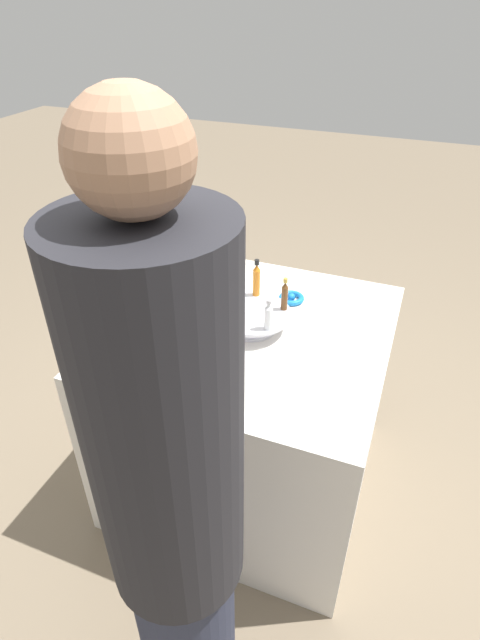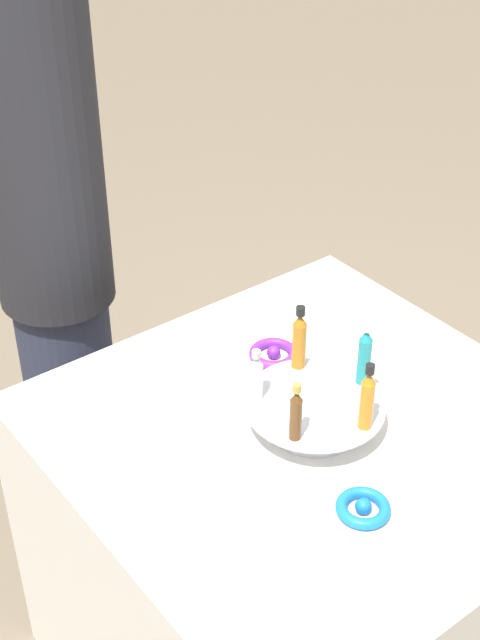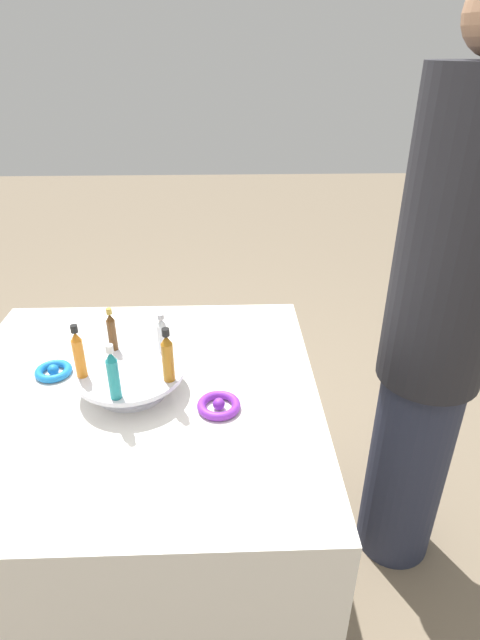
{
  "view_description": "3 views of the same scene",
  "coord_description": "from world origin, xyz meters",
  "px_view_note": "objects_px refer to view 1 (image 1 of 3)",
  "views": [
    {
      "loc": [
        0.48,
        -1.36,
        1.79
      ],
      "look_at": [
        0.03,
        -0.19,
        0.93
      ],
      "focal_mm": 28.0,
      "sensor_mm": 36.0,
      "label": 1
    },
    {
      "loc": [
        0.92,
        0.96,
        1.93
      ],
      "look_at": [
        0.03,
        -0.2,
        0.93
      ],
      "focal_mm": 50.0,
      "sensor_mm": 36.0,
      "label": 2
    },
    {
      "loc": [
        -1.04,
        -0.24,
        1.55
      ],
      "look_at": [
        0.04,
        -0.28,
        0.95
      ],
      "focal_mm": 28.0,
      "sensor_mm": 36.0,
      "label": 3
    }
  ],
  "objects_px": {
    "ribbon_bow_purple": "(204,356)",
    "ribbon_bow_blue": "(291,298)",
    "bottle_clear": "(268,316)",
    "bottle_amber": "(228,308)",
    "person_figure": "(175,519)",
    "bottle_orange": "(256,279)",
    "bottle_brown": "(285,295)",
    "bottle_teal": "(223,288)",
    "display_stand": "(252,317)"
  },
  "relations": [
    {
      "from": "display_stand",
      "to": "bottle_amber",
      "type": "height_order",
      "value": "bottle_amber"
    },
    {
      "from": "bottle_clear",
      "to": "bottle_teal",
      "type": "bearing_deg",
      "value": 155.87
    },
    {
      "from": "bottle_brown",
      "to": "bottle_amber",
      "type": "xyz_separation_m",
      "value": [
        -0.14,
        -0.16,
        0.01
      ]
    },
    {
      "from": "bottle_brown",
      "to": "person_figure",
      "type": "bearing_deg",
      "value": -88.03
    },
    {
      "from": "bottle_clear",
      "to": "person_figure",
      "type": "distance_m",
      "value": 0.75
    },
    {
      "from": "bottle_brown",
      "to": "bottle_teal",
      "type": "distance_m",
      "value": 0.22
    },
    {
      "from": "person_figure",
      "to": "bottle_orange",
      "type": "bearing_deg",
      "value": 0.36
    },
    {
      "from": "bottle_brown",
      "to": "bottle_teal",
      "type": "xyz_separation_m",
      "value": [
        -0.21,
        -0.04,
        0.01
      ]
    },
    {
      "from": "ribbon_bow_purple",
      "to": "bottle_amber",
      "type": "bearing_deg",
      "value": 73.8
    },
    {
      "from": "bottle_clear",
      "to": "bottle_amber",
      "type": "relative_size",
      "value": 0.78
    },
    {
      "from": "bottle_orange",
      "to": "bottle_amber",
      "type": "relative_size",
      "value": 1.0
    },
    {
      "from": "display_stand",
      "to": "ribbon_bow_purple",
      "type": "relative_size",
      "value": 2.56
    },
    {
      "from": "display_stand",
      "to": "ribbon_bow_blue",
      "type": "height_order",
      "value": "display_stand"
    },
    {
      "from": "bottle_clear",
      "to": "bottle_teal",
      "type": "distance_m",
      "value": 0.22
    },
    {
      "from": "bottle_clear",
      "to": "person_figure",
      "type": "xyz_separation_m",
      "value": [
        0.04,
        -0.75,
        -0.04
      ]
    },
    {
      "from": "display_stand",
      "to": "bottle_orange",
      "type": "relative_size",
      "value": 1.92
    },
    {
      "from": "bottle_amber",
      "to": "ribbon_bow_purple",
      "type": "xyz_separation_m",
      "value": [
        -0.03,
        -0.12,
        -0.12
      ]
    },
    {
      "from": "bottle_clear",
      "to": "person_figure",
      "type": "relative_size",
      "value": 0.07
    },
    {
      "from": "bottle_brown",
      "to": "ribbon_bow_blue",
      "type": "xyz_separation_m",
      "value": [
        -0.02,
        0.17,
        -0.11
      ]
    },
    {
      "from": "bottle_clear",
      "to": "bottle_brown",
      "type": "bearing_deg",
      "value": 83.87
    },
    {
      "from": "ribbon_bow_purple",
      "to": "person_figure",
      "type": "height_order",
      "value": "person_figure"
    },
    {
      "from": "ribbon_bow_blue",
      "to": "bottle_clear",
      "type": "bearing_deg",
      "value": -89.36
    },
    {
      "from": "ribbon_bow_blue",
      "to": "person_figure",
      "type": "xyz_separation_m",
      "value": [
        0.05,
        -1.05,
        0.07
      ]
    },
    {
      "from": "bottle_amber",
      "to": "person_figure",
      "type": "relative_size",
      "value": 0.08
    },
    {
      "from": "bottle_brown",
      "to": "ribbon_bow_purple",
      "type": "relative_size",
      "value": 1.15
    },
    {
      "from": "bottle_brown",
      "to": "ribbon_bow_purple",
      "type": "bearing_deg",
      "value": -122.76
    },
    {
      "from": "bottle_brown",
      "to": "bottle_amber",
      "type": "bearing_deg",
      "value": -132.13
    },
    {
      "from": "bottle_brown",
      "to": "bottle_teal",
      "type": "bearing_deg",
      "value": -168.13
    },
    {
      "from": "bottle_brown",
      "to": "ribbon_bow_blue",
      "type": "height_order",
      "value": "bottle_brown"
    },
    {
      "from": "bottle_clear",
      "to": "bottle_teal",
      "type": "xyz_separation_m",
      "value": [
        -0.2,
        0.09,
        0.01
      ]
    },
    {
      "from": "person_figure",
      "to": "bottle_brown",
      "type": "bearing_deg",
      "value": -6.92
    },
    {
      "from": "display_stand",
      "to": "bottle_teal",
      "type": "distance_m",
      "value": 0.14
    },
    {
      "from": "bottle_clear",
      "to": "bottle_orange",
      "type": "relative_size",
      "value": 0.78
    },
    {
      "from": "ribbon_bow_purple",
      "to": "ribbon_bow_blue",
      "type": "bearing_deg",
      "value": 70.0
    },
    {
      "from": "bottle_teal",
      "to": "bottle_amber",
      "type": "bearing_deg",
      "value": -60.13
    },
    {
      "from": "bottle_orange",
      "to": "ribbon_bow_purple",
      "type": "distance_m",
      "value": 0.36
    },
    {
      "from": "display_stand",
      "to": "bottle_clear",
      "type": "distance_m",
      "value": 0.14
    },
    {
      "from": "bottle_amber",
      "to": "ribbon_bow_blue",
      "type": "distance_m",
      "value": 0.37
    },
    {
      "from": "display_stand",
      "to": "ribbon_bow_blue",
      "type": "bearing_deg",
      "value": 70.0
    },
    {
      "from": "display_stand",
      "to": "bottle_amber",
      "type": "relative_size",
      "value": 1.93
    },
    {
      "from": "ribbon_bow_purple",
      "to": "person_figure",
      "type": "distance_m",
      "value": 0.64
    },
    {
      "from": "bottle_teal",
      "to": "ribbon_bow_blue",
      "type": "relative_size",
      "value": 1.45
    },
    {
      "from": "bottle_clear",
      "to": "ribbon_bow_purple",
      "type": "distance_m",
      "value": 0.24
    },
    {
      "from": "bottle_brown",
      "to": "person_figure",
      "type": "distance_m",
      "value": 0.88
    },
    {
      "from": "display_stand",
      "to": "ribbon_bow_blue",
      "type": "xyz_separation_m",
      "value": [
        0.08,
        0.22,
        -0.03
      ]
    },
    {
      "from": "bottle_clear",
      "to": "bottle_teal",
      "type": "height_order",
      "value": "bottle_teal"
    },
    {
      "from": "bottle_amber",
      "to": "bottle_brown",
      "type": "bearing_deg",
      "value": 47.87
    },
    {
      "from": "display_stand",
      "to": "bottle_orange",
      "type": "xyz_separation_m",
      "value": [
        -0.02,
        0.11,
        0.09
      ]
    },
    {
      "from": "ribbon_bow_purple",
      "to": "person_figure",
      "type": "bearing_deg",
      "value": -70.75
    },
    {
      "from": "bottle_teal",
      "to": "ribbon_bow_purple",
      "type": "height_order",
      "value": "bottle_teal"
    }
  ]
}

